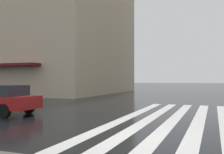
% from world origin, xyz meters
% --- Properties ---
extents(ground_plane, '(220.00, 220.00, 0.00)m').
position_xyz_m(ground_plane, '(0.00, 0.00, 0.00)').
color(ground_plane, black).
extents(zebra_crossing, '(13.00, 4.50, 0.01)m').
position_xyz_m(zebra_crossing, '(4.00, -0.88, 0.00)').
color(zebra_crossing, silver).
rests_on(zebra_crossing, ground_plane).
extents(haussmann_block_mid, '(19.14, 23.04, 21.38)m').
position_xyz_m(haussmann_block_mid, '(21.46, 20.06, 10.47)').
color(haussmann_block_mid, beige).
rests_on(haussmann_block_mid, ground_plane).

